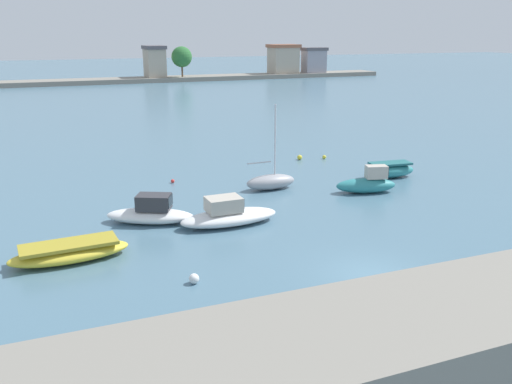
{
  "coord_description": "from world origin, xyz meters",
  "views": [
    {
      "loc": [
        -12.6,
        -18.02,
        10.03
      ],
      "look_at": [
        -1.3,
        9.97,
        1.15
      ],
      "focal_mm": 38.45,
      "sensor_mm": 36.0,
      "label": 1
    }
  ],
  "objects_px": {
    "moored_boat_0": "(70,252)",
    "moored_boat_1": "(151,213)",
    "moored_boat_2": "(228,215)",
    "moored_boat_5": "(390,170)",
    "mooring_buoy_0": "(324,157)",
    "moored_boat_4": "(367,183)",
    "mooring_buoy_2": "(173,181)",
    "moored_boat_3": "(271,181)",
    "mooring_buoy_3": "(300,157)",
    "mooring_buoy_1": "(194,279)"
  },
  "relations": [
    {
      "from": "moored_boat_0",
      "to": "mooring_buoy_0",
      "type": "distance_m",
      "value": 25.0
    },
    {
      "from": "moored_boat_5",
      "to": "mooring_buoy_0",
      "type": "xyz_separation_m",
      "value": [
        -1.44,
        6.96,
        -0.37
      ]
    },
    {
      "from": "mooring_buoy_2",
      "to": "moored_boat_3",
      "type": "bearing_deg",
      "value": -35.08
    },
    {
      "from": "moored_boat_3",
      "to": "mooring_buoy_3",
      "type": "bearing_deg",
      "value": 50.28
    },
    {
      "from": "moored_boat_3",
      "to": "mooring_buoy_3",
      "type": "distance_m",
      "value": 8.99
    },
    {
      "from": "moored_boat_3",
      "to": "moored_boat_4",
      "type": "xyz_separation_m",
      "value": [
        5.47,
        -3.05,
        0.08
      ]
    },
    {
      "from": "moored_boat_3",
      "to": "mooring_buoy_0",
      "type": "height_order",
      "value": "moored_boat_3"
    },
    {
      "from": "moored_boat_2",
      "to": "moored_boat_3",
      "type": "distance_m",
      "value": 7.33
    },
    {
      "from": "moored_boat_0",
      "to": "mooring_buoy_0",
      "type": "xyz_separation_m",
      "value": [
        20.75,
        13.95,
        -0.26
      ]
    },
    {
      "from": "mooring_buoy_2",
      "to": "moored_boat_2",
      "type": "bearing_deg",
      "value": -85.31
    },
    {
      "from": "moored_boat_0",
      "to": "mooring_buoy_3",
      "type": "relative_size",
      "value": 13.4
    },
    {
      "from": "moored_boat_2",
      "to": "moored_boat_4",
      "type": "relative_size",
      "value": 1.32
    },
    {
      "from": "mooring_buoy_2",
      "to": "moored_boat_5",
      "type": "bearing_deg",
      "value": -16.49
    },
    {
      "from": "moored_boat_0",
      "to": "mooring_buoy_3",
      "type": "xyz_separation_m",
      "value": [
        18.73,
        14.4,
        -0.21
      ]
    },
    {
      "from": "moored_boat_1",
      "to": "moored_boat_3",
      "type": "distance_m",
      "value": 9.38
    },
    {
      "from": "mooring_buoy_0",
      "to": "mooring_buoy_3",
      "type": "relative_size",
      "value": 0.78
    },
    {
      "from": "moored_boat_3",
      "to": "mooring_buoy_1",
      "type": "height_order",
      "value": "moored_boat_3"
    },
    {
      "from": "mooring_buoy_1",
      "to": "moored_boat_5",
      "type": "bearing_deg",
      "value": 32.8
    },
    {
      "from": "moored_boat_0",
      "to": "moored_boat_2",
      "type": "distance_m",
      "value": 8.49
    },
    {
      "from": "mooring_buoy_0",
      "to": "mooring_buoy_2",
      "type": "relative_size",
      "value": 1.22
    },
    {
      "from": "moored_boat_3",
      "to": "moored_boat_4",
      "type": "height_order",
      "value": "moored_boat_3"
    },
    {
      "from": "moored_boat_5",
      "to": "mooring_buoy_2",
      "type": "bearing_deg",
      "value": 170.07
    },
    {
      "from": "moored_boat_0",
      "to": "moored_boat_4",
      "type": "distance_m",
      "value": 19.1
    },
    {
      "from": "moored_boat_2",
      "to": "mooring_buoy_0",
      "type": "bearing_deg",
      "value": 43.07
    },
    {
      "from": "mooring_buoy_2",
      "to": "mooring_buoy_3",
      "type": "height_order",
      "value": "mooring_buoy_3"
    },
    {
      "from": "moored_boat_2",
      "to": "mooring_buoy_3",
      "type": "relative_size",
      "value": 13.47
    },
    {
      "from": "mooring_buoy_0",
      "to": "mooring_buoy_3",
      "type": "height_order",
      "value": "mooring_buoy_3"
    },
    {
      "from": "moored_boat_0",
      "to": "moored_boat_5",
      "type": "height_order",
      "value": "moored_boat_5"
    },
    {
      "from": "moored_boat_0",
      "to": "moored_boat_2",
      "type": "height_order",
      "value": "moored_boat_2"
    },
    {
      "from": "moored_boat_2",
      "to": "moored_boat_3",
      "type": "relative_size",
      "value": 0.97
    },
    {
      "from": "moored_boat_1",
      "to": "mooring_buoy_0",
      "type": "distance_m",
      "value": 19.2
    },
    {
      "from": "moored_boat_2",
      "to": "moored_boat_4",
      "type": "bearing_deg",
      "value": 12.35
    },
    {
      "from": "moored_boat_2",
      "to": "mooring_buoy_1",
      "type": "relative_size",
      "value": 12.54
    },
    {
      "from": "moored_boat_1",
      "to": "moored_boat_3",
      "type": "xyz_separation_m",
      "value": [
        8.65,
        3.61,
        -0.03
      ]
    },
    {
      "from": "mooring_buoy_0",
      "to": "mooring_buoy_1",
      "type": "bearing_deg",
      "value": -131.45
    },
    {
      "from": "moored_boat_0",
      "to": "mooring_buoy_2",
      "type": "distance_m",
      "value": 13.6
    },
    {
      "from": "moored_boat_2",
      "to": "moored_boat_5",
      "type": "height_order",
      "value": "moored_boat_2"
    },
    {
      "from": "moored_boat_1",
      "to": "moored_boat_0",
      "type": "bearing_deg",
      "value": -113.85
    },
    {
      "from": "moored_boat_0",
      "to": "mooring_buoy_2",
      "type": "relative_size",
      "value": 20.95
    },
    {
      "from": "mooring_buoy_0",
      "to": "mooring_buoy_1",
      "type": "height_order",
      "value": "mooring_buoy_1"
    },
    {
      "from": "moored_boat_0",
      "to": "moored_boat_1",
      "type": "distance_m",
      "value": 5.86
    },
    {
      "from": "moored_boat_1",
      "to": "mooring_buoy_3",
      "type": "relative_size",
      "value": 12.52
    },
    {
      "from": "mooring_buoy_3",
      "to": "moored_boat_4",
      "type": "bearing_deg",
      "value": -90.78
    },
    {
      "from": "moored_boat_2",
      "to": "mooring_buoy_1",
      "type": "xyz_separation_m",
      "value": [
        -3.69,
        -6.26,
        -0.33
      ]
    },
    {
      "from": "moored_boat_0",
      "to": "moored_boat_4",
      "type": "bearing_deg",
      "value": 9.25
    },
    {
      "from": "mooring_buoy_1",
      "to": "mooring_buoy_3",
      "type": "relative_size",
      "value": 1.07
    },
    {
      "from": "moored_boat_5",
      "to": "mooring_buoy_1",
      "type": "relative_size",
      "value": 8.81
    },
    {
      "from": "mooring_buoy_0",
      "to": "moored_boat_4",
      "type": "bearing_deg",
      "value": -102.63
    },
    {
      "from": "moored_boat_0",
      "to": "mooring_buoy_2",
      "type": "height_order",
      "value": "moored_boat_0"
    },
    {
      "from": "moored_boat_2",
      "to": "moored_boat_5",
      "type": "bearing_deg",
      "value": 19.17
    }
  ]
}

